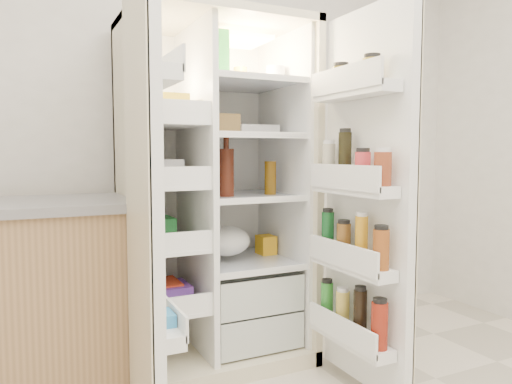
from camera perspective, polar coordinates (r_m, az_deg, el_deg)
name	(u,v)px	position (r m, az deg, el deg)	size (l,w,h in m)	color
wall_back	(190,113)	(2.96, -7.78, 9.19)	(4.00, 0.02, 2.70)	white
refrigerator	(214,221)	(2.65, -4.95, -3.38)	(0.92, 0.70, 1.80)	beige
freezer_door	(145,210)	(1.91, -12.92, -2.09)	(0.15, 0.40, 1.72)	white
fridge_door	(364,205)	(2.26, 12.62, -1.50)	(0.17, 0.58, 1.72)	white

